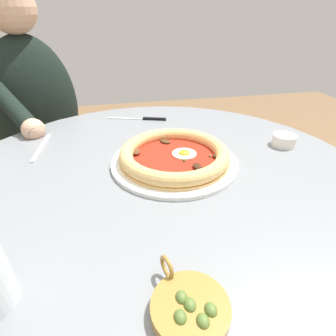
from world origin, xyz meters
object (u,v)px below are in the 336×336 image
at_px(steak_knife, 145,119).
at_px(diner_person, 48,153).
at_px(fork_utensil, 42,147).
at_px(olive_pan, 190,308).
at_px(pizza_on_plate, 174,156).
at_px(ramekin_capers, 284,140).
at_px(cafe_chair_diner, 34,136).
at_px(dining_table, 161,219).

distance_m(steak_knife, diner_person, 0.54).
relative_size(fork_utensil, diner_person, 0.15).
bearing_deg(fork_utensil, olive_pan, -152.78).
bearing_deg(olive_pan, pizza_on_plate, -10.05).
distance_m(steak_knife, ramekin_capers, 0.47).
height_order(pizza_on_plate, ramekin_capers, pizza_on_plate).
distance_m(olive_pan, cafe_chair_diner, 1.19).
height_order(ramekin_capers, cafe_chair_diner, cafe_chair_diner).
bearing_deg(cafe_chair_diner, fork_utensil, -161.62).
xyz_separation_m(ramekin_capers, olive_pan, (-0.42, 0.40, -0.01)).
bearing_deg(pizza_on_plate, ramekin_capers, -83.34).
distance_m(pizza_on_plate, diner_person, 0.77).
bearing_deg(steak_knife, fork_utensil, 117.16).
xyz_separation_m(fork_utensil, cafe_chair_diner, (0.54, 0.18, -0.18)).
distance_m(dining_table, diner_person, 0.75).
height_order(dining_table, fork_utensil, fork_utensil).
height_order(pizza_on_plate, cafe_chair_diner, cafe_chair_diner).
height_order(pizza_on_plate, fork_utensil, pizza_on_plate).
distance_m(fork_utensil, diner_person, 0.48).
bearing_deg(diner_person, dining_table, -146.92).
relative_size(olive_pan, fork_utensil, 0.69).
height_order(steak_knife, ramekin_capers, ramekin_capers).
relative_size(dining_table, pizza_on_plate, 3.27).
xyz_separation_m(pizza_on_plate, diner_person, (0.58, 0.45, -0.24)).
xyz_separation_m(ramekin_capers, fork_utensil, (0.13, 0.68, -0.02)).
relative_size(dining_table, steak_knife, 5.05).
bearing_deg(dining_table, pizza_on_plate, -44.94).
bearing_deg(ramekin_capers, fork_utensil, 79.50).
bearing_deg(ramekin_capers, olive_pan, 136.55).
height_order(ramekin_capers, olive_pan, olive_pan).
xyz_separation_m(steak_knife, cafe_chair_diner, (0.37, 0.50, -0.19)).
distance_m(dining_table, olive_pan, 0.37).
relative_size(diner_person, cafe_chair_diner, 1.28).
bearing_deg(cafe_chair_diner, diner_person, -147.70).
distance_m(diner_person, cafe_chair_diner, 0.15).
bearing_deg(fork_utensil, pizza_on_plate, -115.25).
relative_size(ramekin_capers, diner_person, 0.06).
distance_m(dining_table, pizza_on_plate, 0.17).
height_order(dining_table, pizza_on_plate, pizza_on_plate).
relative_size(olive_pan, diner_person, 0.11).
height_order(olive_pan, fork_utensil, olive_pan).
height_order(dining_table, diner_person, diner_person).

